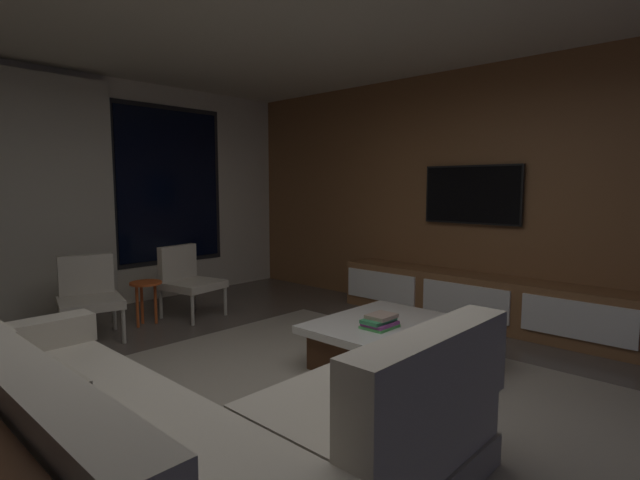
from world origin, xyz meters
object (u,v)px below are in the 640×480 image
Objects in this scene: accent_chair_near_window at (187,277)px; side_stool at (145,290)px; sectional_couch at (170,437)px; accent_chair_by_curtain at (89,293)px; mounted_tv at (472,195)px; coffee_table at (396,346)px; book_stack_on_coffee_table at (380,322)px; media_console at (478,301)px.

accent_chair_near_window is 1.70× the size of side_stool.
side_stool is (1.29, 2.73, 0.08)m from sectional_couch.
mounted_tv reaches higher than accent_chair_by_curtain.
book_stack_on_coffee_table is (-0.16, 0.05, 0.22)m from coffee_table.
accent_chair_by_curtain is at bearing -178.52° from accent_chair_near_window.
coffee_table is 4.30× the size of book_stack_on_coffee_table.
accent_chair_near_window reaches higher than media_console.
book_stack_on_coffee_table reaches higher than coffee_table.
accent_chair_by_curtain is (0.72, 2.72, 0.14)m from sectional_couch.
side_stool is (-0.75, 2.59, 0.19)m from coffee_table.
media_console is 2.86× the size of mounted_tv.
side_stool reaches higher than coffee_table.
coffee_table is 2.70m from side_stool.
side_stool is at bearing 1.03° from accent_chair_by_curtain.
media_console is at bearing 1.02° from book_stack_on_coffee_table.
accent_chair_by_curtain is 0.25× the size of media_console.
sectional_couch is 1.90m from book_stack_on_coffee_table.
mounted_tv is (2.05, -2.33, 0.92)m from accent_chair_near_window.
book_stack_on_coffee_table is 2.56m from accent_chair_near_window.
side_stool is at bearing 103.20° from book_stack_on_coffee_table.
sectional_couch is at bearing -176.14° from coffee_table.
media_console is (1.62, 0.08, 0.06)m from coffee_table.
media_console is at bearing -40.36° from accent_chair_by_curtain.
sectional_couch is 3.28m from accent_chair_near_window.
sectional_couch is at bearing -104.87° from accent_chair_by_curtain.
book_stack_on_coffee_table is at bearing -173.31° from mounted_tv.
side_stool is 3.58m from mounted_tv.
mounted_tv reaches higher than book_stack_on_coffee_table.
accent_chair_by_curtain is (-1.32, 2.58, 0.25)m from coffee_table.
media_console is (2.94, -2.50, -0.18)m from accent_chair_by_curtain.
coffee_table is at bearing 3.86° from sectional_couch.
book_stack_on_coffee_table is at bearing -87.95° from accent_chair_near_window.
mounted_tv is at bearing 6.20° from sectional_couch.
coffee_table is at bearing -171.16° from mounted_tv.
book_stack_on_coffee_table is 0.35× the size of accent_chair_near_window.
book_stack_on_coffee_table is 0.59× the size of side_stool.
sectional_couch is 4.01m from mounted_tv.
coffee_table is 1.07× the size of mounted_tv.
book_stack_on_coffee_table is 2.61m from side_stool.
accent_chair_by_curtain is (-1.07, -0.03, 0.00)m from accent_chair_near_window.
accent_chair_near_window reaches higher than book_stack_on_coffee_table.
coffee_table is 2.63m from accent_chair_near_window.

